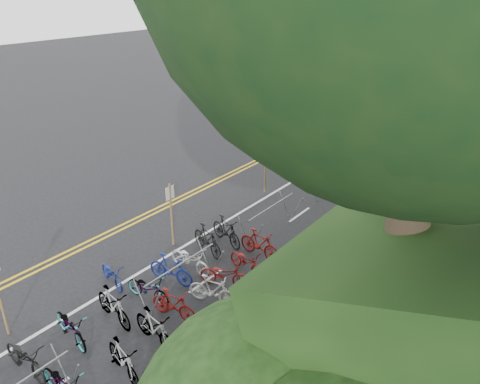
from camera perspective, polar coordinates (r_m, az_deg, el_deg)
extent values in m
plane|color=black|center=(15.94, -22.83, -12.64)|extent=(120.00, 120.00, 0.00)
cube|color=gold|center=(22.78, -4.12, 0.97)|extent=(0.12, 80.00, 0.01)
cube|color=gold|center=(22.60, -3.55, 0.78)|extent=(0.12, 80.00, 0.01)
cube|color=silver|center=(20.99, 2.35, -1.14)|extent=(0.12, 80.00, 0.01)
cube|color=silver|center=(19.17, 12.66, -4.47)|extent=(0.12, 80.00, 0.01)
cube|color=silver|center=(15.81, -4.20, -10.75)|extent=(0.10, 1.60, 0.01)
cube|color=silver|center=(19.99, 7.26, -2.74)|extent=(0.10, 1.60, 0.01)
cube|color=silver|center=(24.93, 14.38, 2.38)|extent=(0.10, 1.60, 0.01)
cube|color=silver|center=(30.25, 19.10, 5.74)|extent=(0.10, 1.60, 0.01)
cube|color=silver|center=(35.79, 22.41, 8.06)|extent=(0.10, 1.60, 0.01)
cube|color=silver|center=(41.45, 24.85, 9.74)|extent=(0.10, 1.60, 0.01)
cube|color=maroon|center=(20.64, 16.35, -2.54)|extent=(0.25, 28.00, 0.10)
cube|color=#382819|center=(29.44, 25.12, 4.39)|extent=(1.40, 44.00, 0.16)
ellipsoid|color=#284C19|center=(12.62, 7.09, -15.57)|extent=(2.00, 2.80, 1.60)
ellipsoid|color=#284C19|center=(15.95, 19.06, -5.29)|extent=(2.60, 3.64, 2.08)
ellipsoid|color=#284C19|center=(14.95, 12.43, -9.50)|extent=(1.80, 2.52, 1.44)
cylinder|color=#2D2319|center=(9.97, 19.54, -5.05)|extent=(0.85, 0.85, 6.50)
cylinder|color=#2D2319|center=(52.18, 14.51, 17.52)|extent=(0.85, 0.85, 6.50)
cylinder|color=#2D2319|center=(58.59, 20.64, 17.24)|extent=(0.82, 0.82, 6.00)
cylinder|color=gray|center=(12.87, -20.97, -19.22)|extent=(0.57, 0.04, 1.12)
cylinder|color=gray|center=(12.50, -19.49, -20.52)|extent=(0.57, 0.04, 1.12)
cylinder|color=gray|center=(14.63, -7.25, -8.70)|extent=(0.05, 3.00, 0.05)
cylinder|color=gray|center=(14.39, -11.93, -12.56)|extent=(0.58, 0.04, 1.13)
cylinder|color=gray|center=(14.04, -10.38, -13.48)|extent=(0.58, 0.04, 1.13)
cylinder|color=gray|center=(15.95, -4.33, -7.93)|extent=(0.58, 0.04, 1.13)
cylinder|color=gray|center=(15.64, -2.78, -8.62)|extent=(0.58, 0.04, 1.13)
cylinder|color=gray|center=(18.00, 3.90, -1.76)|extent=(0.05, 3.00, 0.05)
cylinder|color=gray|center=(17.40, 0.49, -4.85)|extent=(0.58, 0.04, 1.13)
cylinder|color=gray|center=(17.11, 1.99, -5.41)|extent=(0.58, 0.04, 1.13)
cylinder|color=gray|center=(19.45, 5.48, -1.59)|extent=(0.58, 0.04, 1.13)
cylinder|color=gray|center=(19.19, 6.89, -2.04)|extent=(0.58, 0.04, 1.13)
cylinder|color=gray|center=(21.99, 11.23, 2.88)|extent=(0.05, 3.00, 0.05)
cylinder|color=gray|center=(21.18, 8.69, 0.51)|extent=(0.58, 0.04, 1.13)
cylinder|color=gray|center=(20.94, 10.02, 0.13)|extent=(0.58, 0.04, 1.13)
cylinder|color=gray|center=(23.49, 12.07, 2.73)|extent=(0.58, 0.04, 1.13)
cylinder|color=gray|center=(23.28, 13.30, 2.40)|extent=(0.58, 0.04, 1.13)
cylinder|color=gray|center=(26.33, 16.25, 6.03)|extent=(0.05, 3.00, 0.05)
cylinder|color=gray|center=(25.38, 14.30, 4.18)|extent=(0.58, 0.04, 1.13)
cylinder|color=gray|center=(25.18, 15.45, 3.89)|extent=(0.58, 0.04, 1.13)
cylinder|color=gray|center=(27.85, 16.69, 5.73)|extent=(0.58, 0.04, 1.13)
cylinder|color=gray|center=(27.67, 17.76, 5.47)|extent=(0.58, 0.04, 1.13)
cylinder|color=gray|center=(30.87, 19.86, 8.24)|extent=(0.05, 3.00, 0.05)
cylinder|color=gray|center=(29.83, 18.30, 6.76)|extent=(0.58, 0.04, 1.13)
cylinder|color=gray|center=(29.66, 19.31, 6.52)|extent=(0.58, 0.04, 1.13)
cylinder|color=gray|center=(32.39, 20.07, 7.88)|extent=(0.58, 0.04, 1.13)
cylinder|color=gray|center=(32.24, 21.01, 7.66)|extent=(0.58, 0.04, 1.13)
cylinder|color=brown|center=(17.28, -8.35, -2.81)|extent=(0.08, 0.08, 2.50)
cube|color=silver|center=(16.89, -8.54, -0.10)|extent=(0.02, 0.40, 0.50)
cylinder|color=brown|center=(21.45, 3.09, 3.06)|extent=(0.08, 0.08, 2.50)
cube|color=silver|center=(21.14, 3.14, 5.33)|extent=(0.02, 0.40, 0.50)
cylinder|color=brown|center=(26.34, 10.61, 6.84)|extent=(0.08, 0.08, 2.50)
cube|color=silver|center=(26.09, 10.76, 8.72)|extent=(0.02, 0.40, 0.50)
cylinder|color=brown|center=(31.62, 15.77, 9.34)|extent=(0.08, 0.08, 2.50)
cube|color=silver|center=(31.40, 15.96, 10.92)|extent=(0.02, 0.40, 0.50)
imported|color=navy|center=(15.95, -15.35, -9.63)|extent=(0.88, 1.59, 0.79)
imported|color=black|center=(13.57, -24.73, -17.89)|extent=(0.63, 1.79, 0.94)
imported|color=slate|center=(14.09, -19.94, -15.20)|extent=(0.89, 1.83, 0.92)
imported|color=slate|center=(12.68, -14.04, -19.27)|extent=(0.86, 1.76, 1.02)
imported|color=slate|center=(14.34, -15.18, -13.26)|extent=(0.78, 1.85, 1.08)
imported|color=slate|center=(13.34, -10.38, -16.06)|extent=(0.74, 1.83, 1.07)
imported|color=slate|center=(14.99, -11.16, -11.44)|extent=(0.74, 1.70, 0.87)
imported|color=maroon|center=(14.16, -8.10, -13.43)|extent=(0.66, 1.62, 0.95)
imported|color=navy|center=(15.59, -8.45, -9.27)|extent=(0.74, 1.76, 1.02)
imported|color=beige|center=(14.57, -3.33, -11.87)|extent=(0.86, 1.69, 0.98)
imported|color=beige|center=(16.10, -6.07, -8.14)|extent=(0.66, 1.78, 0.93)
imported|color=maroon|center=(15.33, -1.93, -9.98)|extent=(1.14, 1.75, 0.87)
imported|color=black|center=(17.00, -4.00, -5.81)|extent=(1.00, 1.87, 1.08)
imported|color=maroon|center=(15.98, 0.79, -8.47)|extent=(0.84, 1.66, 0.83)
imported|color=black|center=(17.53, -1.68, -4.73)|extent=(1.01, 1.87, 1.08)
imported|color=maroon|center=(16.75, 2.40, -6.34)|extent=(0.60, 1.77, 1.05)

